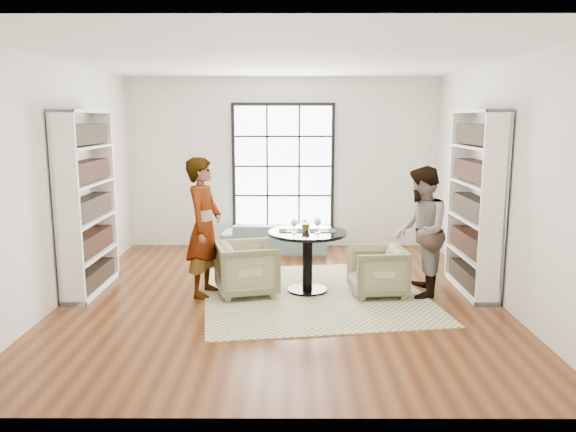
{
  "coord_description": "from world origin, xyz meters",
  "views": [
    {
      "loc": [
        0.12,
        -7.01,
        2.3
      ],
      "look_at": [
        0.09,
        0.4,
        1.0
      ],
      "focal_mm": 35.0,
      "sensor_mm": 36.0,
      "label": 1
    }
  ],
  "objects_px": {
    "armchair_left": "(247,269)",
    "person_left": "(204,227)",
    "wine_glass_right": "(318,222)",
    "pedestal_table": "(308,248)",
    "person_right": "(421,232)",
    "wine_glass_left": "(294,223)",
    "sofa": "(275,237)",
    "armchair_right": "(377,271)",
    "flower_centerpiece": "(306,224)"
  },
  "relations": [
    {
      "from": "armchair_left",
      "to": "armchair_right",
      "type": "xyz_separation_m",
      "value": [
        1.7,
        -0.02,
        -0.03
      ]
    },
    {
      "from": "armchair_left",
      "to": "armchair_right",
      "type": "bearing_deg",
      "value": -105.18
    },
    {
      "from": "wine_glass_left",
      "to": "flower_centerpiece",
      "type": "xyz_separation_m",
      "value": [
        0.16,
        0.18,
        -0.04
      ]
    },
    {
      "from": "pedestal_table",
      "to": "sofa",
      "type": "xyz_separation_m",
      "value": [
        -0.49,
        2.23,
        -0.33
      ]
    },
    {
      "from": "wine_glass_left",
      "to": "wine_glass_right",
      "type": "xyz_separation_m",
      "value": [
        0.3,
        0.01,
        0.01
      ]
    },
    {
      "from": "sofa",
      "to": "armchair_right",
      "type": "distance_m",
      "value": 2.75
    },
    {
      "from": "pedestal_table",
      "to": "armchair_left",
      "type": "relative_size",
      "value": 1.34
    },
    {
      "from": "person_left",
      "to": "armchair_left",
      "type": "bearing_deg",
      "value": -78.1
    },
    {
      "from": "sofa",
      "to": "person_left",
      "type": "distance_m",
      "value": 2.58
    },
    {
      "from": "armchair_left",
      "to": "flower_centerpiece",
      "type": "height_order",
      "value": "flower_centerpiece"
    },
    {
      "from": "armchair_right",
      "to": "person_right",
      "type": "height_order",
      "value": "person_right"
    },
    {
      "from": "armchair_left",
      "to": "wine_glass_left",
      "type": "height_order",
      "value": "wine_glass_left"
    },
    {
      "from": "sofa",
      "to": "pedestal_table",
      "type": "bearing_deg",
      "value": 105.49
    },
    {
      "from": "armchair_left",
      "to": "armchair_right",
      "type": "relative_size",
      "value": 1.09
    },
    {
      "from": "armchair_left",
      "to": "wine_glass_left",
      "type": "relative_size",
      "value": 4.06
    },
    {
      "from": "person_right",
      "to": "wine_glass_right",
      "type": "relative_size",
      "value": 8.4
    },
    {
      "from": "armchair_right",
      "to": "flower_centerpiece",
      "type": "bearing_deg",
      "value": -106.47
    },
    {
      "from": "armchair_left",
      "to": "person_right",
      "type": "xyz_separation_m",
      "value": [
        2.25,
        -0.02,
        0.5
      ]
    },
    {
      "from": "person_left",
      "to": "wine_glass_left",
      "type": "relative_size",
      "value": 9.52
    },
    {
      "from": "person_left",
      "to": "wine_glass_left",
      "type": "bearing_deg",
      "value": -78.56
    },
    {
      "from": "flower_centerpiece",
      "to": "wine_glass_left",
      "type": "bearing_deg",
      "value": -132.58
    },
    {
      "from": "pedestal_table",
      "to": "person_left",
      "type": "bearing_deg",
      "value": -174.87
    },
    {
      "from": "person_right",
      "to": "wine_glass_left",
      "type": "distance_m",
      "value": 1.64
    },
    {
      "from": "wine_glass_right",
      "to": "flower_centerpiece",
      "type": "relative_size",
      "value": 1.06
    },
    {
      "from": "person_left",
      "to": "person_right",
      "type": "bearing_deg",
      "value": -78.45
    },
    {
      "from": "sofa",
      "to": "armchair_left",
      "type": "xyz_separation_m",
      "value": [
        -0.3,
        -2.35,
        0.09
      ]
    },
    {
      "from": "wine_glass_right",
      "to": "armchair_right",
      "type": "bearing_deg",
      "value": -1.12
    },
    {
      "from": "armchair_left",
      "to": "person_left",
      "type": "xyz_separation_m",
      "value": [
        -0.55,
        0.0,
        0.55
      ]
    },
    {
      "from": "person_right",
      "to": "wine_glass_left",
      "type": "xyz_separation_m",
      "value": [
        -1.64,
        0.01,
        0.11
      ]
    },
    {
      "from": "armchair_right",
      "to": "wine_glass_right",
      "type": "distance_m",
      "value": 1.01
    },
    {
      "from": "sofa",
      "to": "wine_glass_right",
      "type": "height_order",
      "value": "wine_glass_right"
    },
    {
      "from": "armchair_left",
      "to": "person_left",
      "type": "distance_m",
      "value": 0.78
    },
    {
      "from": "armchair_right",
      "to": "wine_glass_right",
      "type": "bearing_deg",
      "value": -96.29
    },
    {
      "from": "person_left",
      "to": "person_right",
      "type": "xyz_separation_m",
      "value": [
        2.8,
        -0.02,
        -0.06
      ]
    },
    {
      "from": "armchair_right",
      "to": "flower_centerpiece",
      "type": "xyz_separation_m",
      "value": [
        -0.92,
        0.18,
        0.6
      ]
    },
    {
      "from": "armchair_left",
      "to": "person_right",
      "type": "height_order",
      "value": "person_right"
    },
    {
      "from": "person_right",
      "to": "armchair_right",
      "type": "bearing_deg",
      "value": -79.24
    },
    {
      "from": "sofa",
      "to": "person_left",
      "type": "xyz_separation_m",
      "value": [
        -0.85,
        -2.35,
        0.64
      ]
    },
    {
      "from": "pedestal_table",
      "to": "armchair_right",
      "type": "bearing_deg",
      "value": -8.64
    },
    {
      "from": "sofa",
      "to": "wine_glass_left",
      "type": "height_order",
      "value": "wine_glass_left"
    },
    {
      "from": "wine_glass_left",
      "to": "armchair_left",
      "type": "bearing_deg",
      "value": 179.14
    },
    {
      "from": "person_left",
      "to": "person_right",
      "type": "height_order",
      "value": "person_left"
    },
    {
      "from": "wine_glass_left",
      "to": "wine_glass_right",
      "type": "bearing_deg",
      "value": 1.4
    },
    {
      "from": "wine_glass_right",
      "to": "wine_glass_left",
      "type": "bearing_deg",
      "value": -178.6
    },
    {
      "from": "armchair_left",
      "to": "person_left",
      "type": "relative_size",
      "value": 0.43
    },
    {
      "from": "pedestal_table",
      "to": "wine_glass_right",
      "type": "bearing_deg",
      "value": -44.37
    },
    {
      "from": "armchair_left",
      "to": "wine_glass_right",
      "type": "relative_size",
      "value": 3.82
    },
    {
      "from": "wine_glass_right",
      "to": "pedestal_table",
      "type": "bearing_deg",
      "value": 135.63
    },
    {
      "from": "sofa",
      "to": "person_left",
      "type": "height_order",
      "value": "person_left"
    },
    {
      "from": "flower_centerpiece",
      "to": "armchair_right",
      "type": "bearing_deg",
      "value": -11.3
    }
  ]
}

